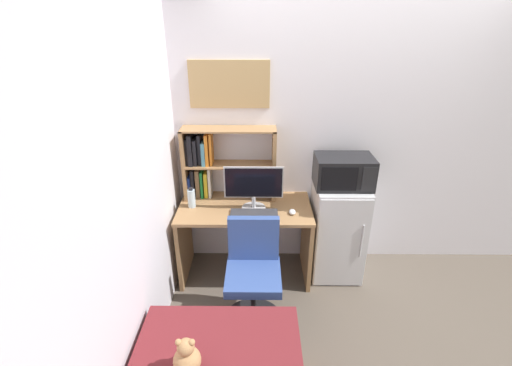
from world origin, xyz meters
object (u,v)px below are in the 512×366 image
object	(u,v)px
hutch_bookshelf	(214,161)
desk_chair	(253,280)
monitor	(254,186)
microwave	(344,172)
computer_mouse	(292,212)
water_bottle	(191,198)
wall_corkboard	(229,84)
keyboard	(254,213)
mini_fridge	(337,230)
teddy_bear	(187,358)

from	to	relation	value
hutch_bookshelf	desk_chair	size ratio (longest dim) A/B	0.95
monitor	microwave	bearing A→B (deg)	5.56
computer_mouse	water_bottle	world-z (taller)	water_bottle
water_bottle	wall_corkboard	distance (m)	1.04
hutch_bookshelf	desk_chair	distance (m)	1.12
monitor	computer_mouse	bearing A→B (deg)	-15.42
monitor	microwave	xyz separation A→B (m)	(0.78, 0.08, 0.11)
keyboard	microwave	bearing A→B (deg)	13.04
desk_chair	wall_corkboard	world-z (taller)	wall_corkboard
monitor	water_bottle	world-z (taller)	monitor
microwave	wall_corkboard	size ratio (longest dim) A/B	0.72
keyboard	mini_fridge	size ratio (longest dim) A/B	0.44
microwave	mini_fridge	bearing A→B (deg)	-90.25
hutch_bookshelf	computer_mouse	world-z (taller)	hutch_bookshelf
mini_fridge	teddy_bear	xyz separation A→B (m)	(-1.12, -1.50, 0.14)
hutch_bookshelf	monitor	xyz separation A→B (m)	(0.36, -0.24, -0.14)
computer_mouse	wall_corkboard	distance (m)	1.22
microwave	desk_chair	size ratio (longest dim) A/B	0.56
wall_corkboard	water_bottle	bearing A→B (deg)	-138.76
mini_fridge	keyboard	bearing A→B (deg)	-167.17
hutch_bookshelf	computer_mouse	bearing A→B (deg)	-25.66
mini_fridge	desk_chair	distance (m)	1.00
monitor	teddy_bear	world-z (taller)	monitor
hutch_bookshelf	wall_corkboard	distance (m)	0.69
microwave	desk_chair	world-z (taller)	microwave
hutch_bookshelf	mini_fridge	xyz separation A→B (m)	(1.15, -0.17, -0.63)
hutch_bookshelf	keyboard	size ratio (longest dim) A/B	2.05
water_bottle	microwave	size ratio (longest dim) A/B	0.38
water_bottle	desk_chair	size ratio (longest dim) A/B	0.21
monitor	wall_corkboard	size ratio (longest dim) A/B	0.74
monitor	microwave	distance (m)	0.79
mini_fridge	wall_corkboard	bearing A→B (deg)	165.34
hutch_bookshelf	wall_corkboard	xyz separation A→B (m)	(0.15, 0.09, 0.67)
computer_mouse	monitor	bearing A→B (deg)	164.58
wall_corkboard	monitor	bearing A→B (deg)	-57.56
hutch_bookshelf	monitor	bearing A→B (deg)	-33.75
water_bottle	microwave	xyz separation A→B (m)	(1.34, 0.04, 0.24)
hutch_bookshelf	mini_fridge	world-z (taller)	hutch_bookshelf
computer_mouse	mini_fridge	xyz separation A→B (m)	(0.45, 0.17, -0.29)
teddy_bear	water_bottle	bearing A→B (deg)	98.24
wall_corkboard	hutch_bookshelf	bearing A→B (deg)	-149.98
wall_corkboard	computer_mouse	bearing A→B (deg)	-37.88
monitor	computer_mouse	distance (m)	0.40
computer_mouse	desk_chair	world-z (taller)	desk_chair
desk_chair	wall_corkboard	distance (m)	1.64
keyboard	microwave	distance (m)	0.86
microwave	desk_chair	xyz separation A→B (m)	(-0.78, -0.63, -0.67)
keyboard	wall_corkboard	size ratio (longest dim) A/B	0.59
keyboard	computer_mouse	distance (m)	0.33
hutch_bookshelf	teddy_bear	distance (m)	1.74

